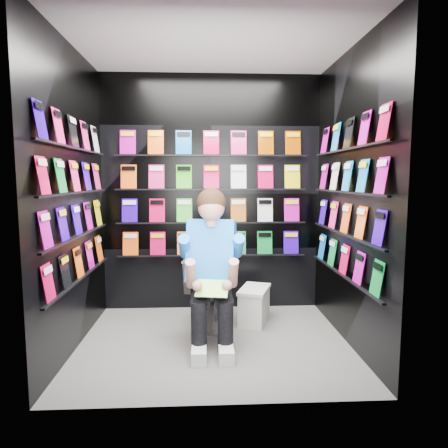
{
  "coord_description": "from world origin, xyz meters",
  "views": [
    {
      "loc": [
        -0.08,
        -3.45,
        1.47
      ],
      "look_at": [
        0.1,
        0.15,
        1.06
      ],
      "focal_mm": 32.0,
      "sensor_mm": 36.0,
      "label": 1
    }
  ],
  "objects": [
    {
      "name": "floor",
      "position": [
        0.0,
        0.0,
        0.0
      ],
      "size": [
        2.4,
        2.4,
        0.0
      ],
      "primitive_type": "plane",
      "color": "slate",
      "rests_on": "ground"
    },
    {
      "name": "ceiling",
      "position": [
        0.0,
        0.0,
        2.6
      ],
      "size": [
        2.4,
        2.4,
        0.0
      ],
      "primitive_type": "plane",
      "color": "white",
      "rests_on": "floor"
    },
    {
      "name": "wall_back",
      "position": [
        0.0,
        1.0,
        1.3
      ],
      "size": [
        2.4,
        0.04,
        2.6
      ],
      "primitive_type": "cube",
      "color": "black",
      "rests_on": "floor"
    },
    {
      "name": "wall_front",
      "position": [
        0.0,
        -1.0,
        1.3
      ],
      "size": [
        2.4,
        0.04,
        2.6
      ],
      "primitive_type": "cube",
      "color": "black",
      "rests_on": "floor"
    },
    {
      "name": "wall_left",
      "position": [
        -1.2,
        0.0,
        1.3
      ],
      "size": [
        0.04,
        2.0,
        2.6
      ],
      "primitive_type": "cube",
      "color": "black",
      "rests_on": "floor"
    },
    {
      "name": "wall_right",
      "position": [
        1.2,
        0.0,
        1.3
      ],
      "size": [
        0.04,
        2.0,
        2.6
      ],
      "primitive_type": "cube",
      "color": "black",
      "rests_on": "floor"
    },
    {
      "name": "comics_back",
      "position": [
        0.0,
        0.97,
        1.31
      ],
      "size": [
        2.1,
        0.06,
        1.37
      ],
      "primitive_type": null,
      "color": "#EF237D",
      "rests_on": "wall_back"
    },
    {
      "name": "comics_left",
      "position": [
        -1.17,
        0.0,
        1.31
      ],
      "size": [
        0.06,
        1.7,
        1.37
      ],
      "primitive_type": null,
      "color": "#EF237D",
      "rests_on": "wall_left"
    },
    {
      "name": "comics_right",
      "position": [
        1.17,
        0.0,
        1.31
      ],
      "size": [
        0.06,
        1.7,
        1.37
      ],
      "primitive_type": null,
      "color": "#EF237D",
      "rests_on": "wall_right"
    },
    {
      "name": "toilet",
      "position": [
        -0.02,
        0.45,
        0.37
      ],
      "size": [
        0.55,
        0.81,
        0.73
      ],
      "primitive_type": "imported",
      "rotation": [
        0.0,
        0.0,
        2.96
      ],
      "color": "silver",
      "rests_on": "floor"
    },
    {
      "name": "longbox",
      "position": [
        0.43,
        0.49,
        0.16
      ],
      "size": [
        0.37,
        0.49,
        0.33
      ],
      "primitive_type": "cube",
      "rotation": [
        0.0,
        0.0,
        -0.34
      ],
      "color": "silver",
      "rests_on": "floor"
    },
    {
      "name": "longbox_lid",
      "position": [
        0.43,
        0.49,
        0.34
      ],
      "size": [
        0.4,
        0.52,
        0.03
      ],
      "primitive_type": "cube",
      "rotation": [
        0.0,
        0.0,
        -0.34
      ],
      "color": "silver",
      "rests_on": "longbox"
    },
    {
      "name": "reader",
      "position": [
        -0.02,
        0.07,
        0.8
      ],
      "size": [
        0.71,
        0.92,
        1.54
      ],
      "primitive_type": null,
      "rotation": [
        0.0,
        0.0,
        -0.18
      ],
      "color": "#1475F1",
      "rests_on": "toilet"
    },
    {
      "name": "held_comic",
      "position": [
        -0.02,
        -0.28,
        0.58
      ],
      "size": [
        0.29,
        0.2,
        0.11
      ],
      "primitive_type": "cube",
      "rotation": [
        -0.96,
        0.0,
        -0.18
      ],
      "color": "#32AC61",
      "rests_on": "reader"
    }
  ]
}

